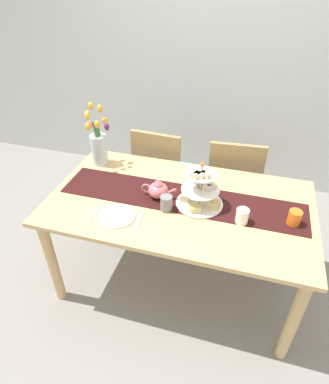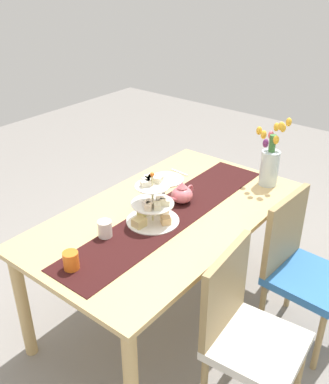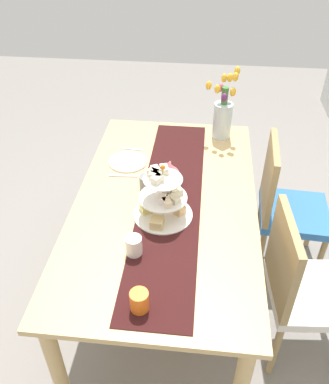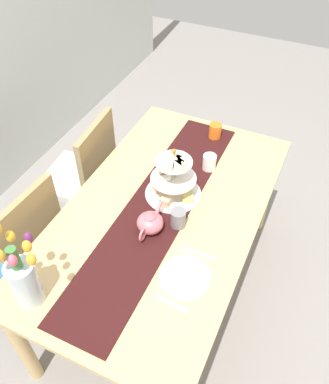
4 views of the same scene
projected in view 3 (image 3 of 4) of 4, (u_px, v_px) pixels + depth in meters
ground_plane at (165, 290)px, 2.63m from camera, size 8.00×8.00×0.00m
dining_table at (166, 214)px, 2.23m from camera, size 1.69×0.96×0.75m
chair_left at (284, 203)px, 2.53m from camera, size 0.44×0.44×0.91m
chair_right at (300, 284)px, 2.03m from camera, size 0.45×0.45×0.91m
table_runner at (171, 200)px, 2.16m from camera, size 1.60×0.32×0.00m
tiered_cake_stand at (163, 200)px, 2.00m from camera, size 0.30×0.30×0.30m
teapot at (168, 174)px, 2.24m from camera, size 0.24×0.13×0.14m
tulip_vase at (223, 114)px, 2.59m from camera, size 0.20×0.20×0.45m
dinner_plate_left at (128, 162)px, 2.44m from camera, size 0.23×0.23×0.01m
fork_left at (132, 149)px, 2.56m from camera, size 0.03×0.15×0.01m
knife_left at (124, 176)px, 2.33m from camera, size 0.02×0.17×0.01m
mug_grey at (146, 184)px, 2.19m from camera, size 0.08×0.08×0.09m
mug_white_text at (134, 246)px, 1.83m from camera, size 0.08×0.08×0.09m
mug_orange at (139, 301)px, 1.59m from camera, size 0.08×0.08×0.09m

